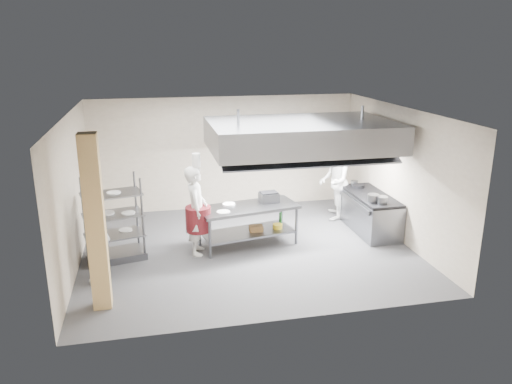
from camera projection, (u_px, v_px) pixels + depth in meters
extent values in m
plane|color=#2F2F31|center=(247.00, 249.00, 10.94)|extent=(7.00, 7.00, 0.00)
plane|color=silver|center=(246.00, 112.00, 10.07)|extent=(7.00, 7.00, 0.00)
plane|color=tan|center=(225.00, 153.00, 13.31)|extent=(7.00, 0.00, 7.00)
plane|color=tan|center=(72.00, 193.00, 9.79)|extent=(0.00, 6.00, 6.00)
plane|color=tan|center=(399.00, 174.00, 11.22)|extent=(0.00, 6.00, 6.00)
cube|color=tan|center=(95.00, 224.00, 8.14)|extent=(0.30, 0.30, 3.00)
cube|color=gray|center=(301.00, 135.00, 10.88)|extent=(4.00, 2.50, 0.60)
cube|color=white|center=(261.00, 151.00, 10.79)|extent=(1.60, 0.12, 0.04)
cube|color=white|center=(339.00, 148.00, 11.16)|extent=(1.60, 0.12, 0.04)
cube|color=gray|center=(291.00, 151.00, 13.53)|extent=(1.50, 0.28, 0.04)
cube|color=gray|center=(248.00, 207.00, 10.90)|extent=(2.30, 1.29, 0.06)
cube|color=slate|center=(248.00, 232.00, 11.07)|extent=(2.12, 1.17, 0.04)
cube|color=slate|center=(369.00, 213.00, 11.91)|extent=(0.80, 2.00, 0.84)
cube|color=black|center=(371.00, 195.00, 11.78)|extent=(0.78, 1.96, 0.06)
imported|color=silver|center=(196.00, 210.00, 10.46)|extent=(0.55, 0.75, 1.92)
imported|color=white|center=(334.00, 181.00, 12.57)|extent=(1.04, 1.16, 1.97)
imported|color=white|center=(98.00, 236.00, 9.26)|extent=(0.49, 1.07, 1.79)
cube|color=slate|center=(269.00, 197.00, 11.17)|extent=(0.44, 0.36, 0.20)
cube|color=#91603A|center=(256.00, 228.00, 11.05)|extent=(0.31, 0.22, 0.13)
cylinder|color=gray|center=(373.00, 198.00, 11.18)|extent=(0.26, 0.26, 0.18)
cylinder|color=white|center=(115.00, 233.00, 10.27)|extent=(0.28, 0.28, 0.05)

